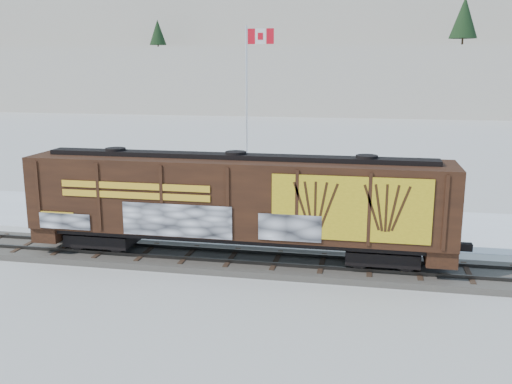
% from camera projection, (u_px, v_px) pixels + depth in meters
% --- Properties ---
extents(ground, '(500.00, 500.00, 0.00)m').
position_uv_depth(ground, '(232.00, 263.00, 25.36)').
color(ground, white).
rests_on(ground, ground).
extents(rail_track, '(50.00, 3.40, 0.43)m').
position_uv_depth(rail_track, '(232.00, 260.00, 25.33)').
color(rail_track, '#59544C').
rests_on(rail_track, ground).
extents(parking_strip, '(40.00, 8.00, 0.03)m').
position_uv_depth(parking_strip, '(263.00, 220.00, 32.55)').
color(parking_strip, white).
rests_on(parking_strip, ground).
extents(hillside, '(360.00, 110.00, 93.00)m').
position_uv_depth(hillside, '(351.00, 45.00, 156.20)').
color(hillside, white).
rests_on(hillside, ground).
extents(hopper_railcar, '(18.30, 3.06, 4.49)m').
position_uv_depth(hopper_railcar, '(236.00, 199.00, 24.68)').
color(hopper_railcar, black).
rests_on(hopper_railcar, rail_track).
extents(flagpole, '(2.30, 0.90, 11.21)m').
position_uv_depth(flagpole, '(248.00, 133.00, 39.03)').
color(flagpole, silver).
rests_on(flagpole, ground).
extents(car_silver, '(4.81, 2.02, 1.62)m').
position_uv_depth(car_silver, '(155.00, 197.00, 34.59)').
color(car_silver, '#A8A9AF').
rests_on(car_silver, parking_strip).
extents(car_white, '(4.39, 2.61, 1.37)m').
position_uv_depth(car_white, '(194.00, 206.00, 32.79)').
color(car_white, silver).
rests_on(car_white, parking_strip).
extents(car_dark, '(5.39, 3.93, 1.45)m').
position_uv_depth(car_dark, '(402.00, 220.00, 29.59)').
color(car_dark, black).
rests_on(car_dark, parking_strip).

